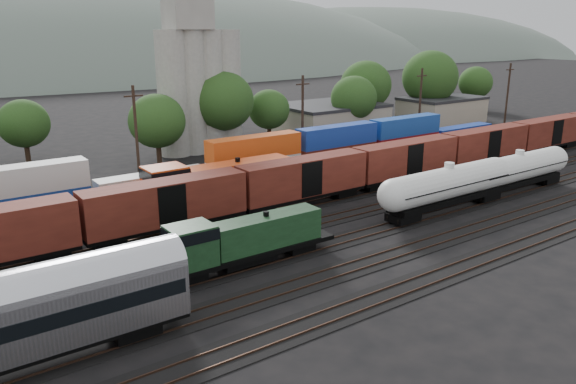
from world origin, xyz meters
TOP-DOWN VIEW (x-y plane):
  - ground at (0.00, 0.00)m, footprint 600.00×600.00m
  - tracks at (0.00, 0.00)m, footprint 180.00×33.20m
  - green_locomotive at (-14.64, -5.00)m, footprint 15.73×2.78m
  - tank_car_a at (10.21, -5.00)m, footprint 18.66×3.34m
  - tank_car_b at (22.43, -5.00)m, footprint 17.85×3.20m
  - orange_locomotive at (-8.95, 10.00)m, footprint 19.66×3.28m
  - boxcar_string at (7.08, 5.00)m, footprint 153.60×2.90m
  - container_wall at (-17.93, 15.00)m, footprint 163.16×2.60m
  - grain_silo at (3.28, 36.00)m, footprint 13.40×5.00m
  - industrial_sheds at (6.63, 35.25)m, footprint 119.38×17.26m
  - tree_band at (3.33, 35.73)m, footprint 161.19×19.36m
  - utility_poles at (0.00, 22.00)m, footprint 122.20×0.36m
  - distant_hills at (23.92, 260.00)m, footprint 860.00×286.00m

SIDE VIEW (x-z plane):
  - distant_hills at x=23.92m, z-range -85.56..44.44m
  - ground at x=0.00m, z-range 0.00..0.00m
  - tracks at x=0.00m, z-range -0.05..0.15m
  - green_locomotive at x=-14.64m, z-range 0.31..4.47m
  - industrial_sheds at x=6.63m, z-range 0.01..5.11m
  - container_wall at x=-17.93m, z-range -0.17..5.63m
  - tank_car_b at x=22.43m, z-range 0.43..5.11m
  - orange_locomotive at x=-8.95m, z-range 0.33..5.24m
  - tank_car_a at x=10.21m, z-range 0.44..5.33m
  - boxcar_string at x=7.08m, z-range 1.02..5.22m
  - utility_poles at x=0.00m, z-range 0.21..12.21m
  - tree_band at x=3.33m, z-range 0.07..14.11m
  - grain_silo at x=3.28m, z-range -3.24..25.76m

